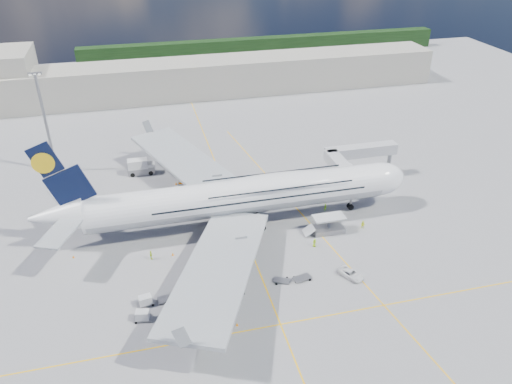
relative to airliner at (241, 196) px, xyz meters
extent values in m
plane|color=gray|center=(-0.26, -10.00, -6.87)|extent=(300.00, 300.00, 0.00)
cube|color=yellow|center=(-0.26, -10.00, -6.86)|extent=(0.25, 220.00, 0.01)
cube|color=yellow|center=(-0.26, -30.00, -6.86)|extent=(120.00, 0.25, 0.01)
cube|color=yellow|center=(13.74, 0.00, -6.86)|extent=(14.16, 99.06, 0.01)
cylinder|color=white|center=(-0.26, 0.00, -0.07)|extent=(62.00, 7.20, 7.20)
cylinder|color=#9EA0A5|center=(-0.26, 0.00, -0.22)|extent=(60.76, 7.13, 7.13)
ellipsoid|color=white|center=(7.74, 0.00, 1.91)|extent=(36.00, 6.84, 3.76)
ellipsoid|color=white|center=(30.74, 0.00, -0.07)|extent=(11.52, 7.20, 7.20)
ellipsoid|color=black|center=(33.98, 0.00, 0.53)|extent=(3.84, 4.16, 1.44)
cone|color=white|center=(-35.76, 0.00, 0.73)|extent=(10.00, 6.84, 6.84)
cube|color=black|center=(-33.76, 0.00, 9.53)|extent=(11.02, 0.46, 14.61)
cylinder|color=yellow|center=(-35.86, 0.00, 12.03)|extent=(4.00, 0.60, 4.00)
cube|color=#999EA3|center=(-8.26, 20.00, -1.27)|extent=(25.49, 39.15, 3.35)
cube|color=#999EA3|center=(-8.26, -20.00, -1.27)|extent=(25.49, 39.15, 3.35)
cylinder|color=#B7BABF|center=(-3.26, 12.50, -3.67)|extent=(5.20, 3.50, 3.50)
cylinder|color=#B7BABF|center=(-7.76, 23.00, -3.67)|extent=(5.20, 3.50, 3.50)
cylinder|color=#B7BABF|center=(-3.26, -12.50, -3.67)|extent=(5.20, 3.50, 3.50)
cylinder|color=#B7BABF|center=(-7.76, -23.00, -3.67)|extent=(5.20, 3.50, 3.50)
cylinder|color=gray|center=(24.74, 0.00, -4.67)|extent=(0.44, 0.44, 3.80)
cylinder|color=black|center=(24.74, 0.00, -6.22)|extent=(1.30, 0.90, 1.30)
cylinder|color=gray|center=(-0.26, 0.00, -4.67)|extent=(0.56, 0.56, 3.80)
cylinder|color=black|center=(-0.26, 3.20, -6.12)|extent=(1.50, 0.90, 1.50)
cube|color=#B7B7BC|center=(24.74, 8.60, 0.23)|extent=(3.00, 10.00, 2.60)
cube|color=#B7B7BC|center=(32.74, 13.60, 0.23)|extent=(18.00, 3.00, 2.60)
cylinder|color=gray|center=(26.74, 11.60, -3.32)|extent=(0.80, 0.80, 7.10)
cylinder|color=black|center=(26.74, 11.60, -6.42)|extent=(0.90, 0.80, 0.90)
cylinder|color=gray|center=(40.74, 13.60, -3.32)|extent=(1.00, 1.00, 7.10)
cube|color=gray|center=(40.74, 13.60, -6.47)|extent=(2.00, 2.00, 0.80)
cylinder|color=#B7B7BC|center=(24.74, 4.80, 0.23)|extent=(3.60, 3.60, 2.80)
cube|color=silver|center=(16.74, -7.10, -3.37)|extent=(6.50, 3.20, 0.35)
cube|color=gray|center=(16.74, -7.10, -6.32)|extent=(6.50, 3.20, 1.10)
cube|color=gray|center=(16.74, -7.10, -4.82)|extent=(0.22, 1.99, 3.00)
cylinder|color=black|center=(14.14, -8.30, -6.52)|extent=(0.70, 0.30, 0.70)
cube|color=silver|center=(12.54, -7.10, -5.87)|extent=(2.16, 2.60, 1.60)
cylinder|color=gray|center=(-40.26, 35.00, 5.63)|extent=(0.70, 0.70, 25.00)
cube|color=gray|center=(-40.26, 35.00, 18.33)|extent=(3.00, 0.40, 0.60)
cube|color=#B2AD9E|center=(-0.26, 85.00, -0.87)|extent=(180.00, 16.00, 12.00)
cube|color=#193814|center=(39.74, 130.00, -2.87)|extent=(160.00, 6.00, 8.00)
cube|color=gray|center=(-21.06, -20.11, -6.53)|extent=(3.09, 2.00, 0.17)
cylinder|color=black|center=(-22.21, -20.68, -6.66)|extent=(0.42, 0.17, 0.42)
cylinder|color=black|center=(-19.91, -19.53, -6.66)|extent=(0.42, 0.17, 0.42)
cube|color=silver|center=(-21.06, -20.11, -5.77)|extent=(2.32, 1.77, 1.44)
cube|color=gray|center=(-21.68, -23.61, -6.53)|extent=(3.18, 2.11, 0.18)
cylinder|color=black|center=(-22.85, -24.20, -6.65)|extent=(0.43, 0.18, 0.43)
cylinder|color=black|center=(-20.50, -23.03, -6.65)|extent=(0.43, 0.18, 0.43)
cube|color=silver|center=(-21.68, -23.61, -5.74)|extent=(2.40, 1.86, 1.47)
cube|color=gray|center=(-6.98, -10.98, -6.50)|extent=(3.55, 2.62, 0.19)
cylinder|color=black|center=(-8.25, -11.62, -6.64)|extent=(0.47, 0.19, 0.47)
cylinder|color=black|center=(-5.71, -10.35, -6.64)|extent=(0.47, 0.19, 0.47)
cube|color=silver|center=(-6.98, -10.98, -5.65)|extent=(2.71, 2.25, 1.59)
cube|color=gray|center=(-17.38, -19.84, -6.48)|extent=(3.45, 2.01, 0.20)
cylinder|color=black|center=(-18.71, -20.51, -6.62)|extent=(0.49, 0.20, 0.49)
cylinder|color=black|center=(-16.05, -19.18, -6.62)|extent=(0.49, 0.20, 0.49)
cube|color=gray|center=(2.93, -20.01, -6.53)|extent=(3.28, 2.71, 0.17)
cylinder|color=black|center=(1.77, -20.59, -6.66)|extent=(0.43, 0.17, 0.43)
cylinder|color=black|center=(4.09, -19.43, -6.66)|extent=(0.43, 0.17, 0.43)
cube|color=gray|center=(6.65, -20.31, -6.49)|extent=(3.51, 2.39, 0.19)
cylinder|color=black|center=(5.36, -20.95, -6.63)|extent=(0.47, 0.19, 0.47)
cylinder|color=black|center=(7.93, -19.67, -6.63)|extent=(0.47, 0.19, 0.47)
cube|color=silver|center=(-10.46, -13.75, -6.21)|extent=(2.82, 1.70, 1.23)
cube|color=black|center=(-10.46, -13.75, -5.45)|extent=(1.14, 1.29, 0.47)
cylinder|color=black|center=(-11.40, -14.27, -6.57)|extent=(0.60, 0.24, 0.60)
cylinder|color=black|center=(-9.52, -13.23, -6.57)|extent=(0.60, 0.24, 0.60)
cube|color=gray|center=(-7.94, 17.89, -5.87)|extent=(6.79, 3.35, 2.00)
cube|color=silver|center=(-8.64, 17.89, -3.97)|extent=(5.12, 3.20, 2.20)
cube|color=silver|center=(-5.44, 17.89, -4.97)|extent=(2.13, 2.54, 1.60)
cube|color=black|center=(-4.74, 17.89, -4.77)|extent=(0.45, 2.00, 0.90)
cylinder|color=black|center=(-5.74, 16.74, -6.32)|extent=(1.10, 0.35, 1.10)
cylinder|color=black|center=(-10.14, 19.04, -6.32)|extent=(1.10, 0.35, 1.10)
cube|color=orange|center=(-8.64, 17.89, -4.67)|extent=(5.18, 3.25, 0.50)
cube|color=gray|center=(-19.34, 28.20, -5.86)|extent=(6.59, 2.47, 2.02)
cube|color=silver|center=(-20.05, 28.20, -3.93)|extent=(4.87, 2.56, 2.23)
cube|color=silver|center=(-16.81, 28.20, -4.94)|extent=(1.84, 2.34, 1.62)
cube|color=black|center=(-16.10, 28.20, -4.74)|extent=(0.16, 2.03, 0.91)
cylinder|color=black|center=(-17.12, 27.04, -6.31)|extent=(1.11, 0.35, 1.11)
cylinder|color=black|center=(-21.57, 29.37, -6.31)|extent=(1.11, 0.35, 1.11)
imported|color=white|center=(15.46, -21.72, -6.18)|extent=(4.34, 5.40, 1.37)
imported|color=#A4FF1A|center=(19.14, 0.76, -6.01)|extent=(0.74, 0.64, 1.71)
imported|color=#EBFF1A|center=(24.13, -7.89, -5.94)|extent=(1.14, 1.14, 1.87)
imported|color=#C4EB18|center=(-19.30, -7.62, -5.91)|extent=(0.72, 1.20, 1.91)
imported|color=#A3DD17|center=(12.23, -11.36, -5.98)|extent=(0.94, 1.04, 1.78)
imported|color=#C9E117|center=(-9.07, -19.11, -6.04)|extent=(1.10, 0.67, 1.66)
cone|color=orange|center=(30.50, 4.57, -6.59)|extent=(0.44, 0.44, 0.56)
cube|color=orange|center=(30.50, 4.57, -6.85)|extent=(0.38, 0.38, 0.03)
cone|color=orange|center=(-9.02, 17.83, -6.56)|extent=(0.48, 0.48, 0.61)
cube|color=orange|center=(-9.02, 17.83, -6.85)|extent=(0.42, 0.42, 0.03)
cone|color=orange|center=(-11.55, 20.66, -6.56)|extent=(0.48, 0.48, 0.62)
cube|color=orange|center=(-11.55, 20.66, -6.85)|extent=(0.42, 0.42, 0.03)
cone|color=orange|center=(-15.23, -7.41, -6.57)|extent=(0.47, 0.47, 0.60)
cube|color=orange|center=(-15.23, -7.41, -6.85)|extent=(0.41, 0.41, 0.03)
cone|color=orange|center=(-7.09, -28.55, -6.59)|extent=(0.43, 0.43, 0.55)
cube|color=orange|center=(-7.09, -28.55, -6.85)|extent=(0.37, 0.37, 0.03)
cone|color=orange|center=(-33.78, -3.56, -6.59)|extent=(0.43, 0.43, 0.55)
cube|color=orange|center=(-33.78, -3.56, -6.85)|extent=(0.37, 0.37, 0.03)
camera|label=1|loc=(-18.40, -86.15, 51.79)|focal=35.00mm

